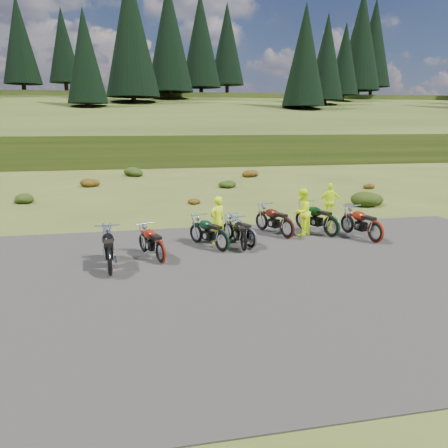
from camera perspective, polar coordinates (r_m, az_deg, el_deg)
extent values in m
plane|color=#3E4A18|center=(13.90, 2.48, -4.16)|extent=(300.00, 300.00, 0.00)
cube|color=black|center=(12.07, 4.78, -6.92)|extent=(20.00, 12.00, 0.04)
cube|color=#2C3913|center=(122.98, -10.15, 11.04)|extent=(300.00, 90.00, 9.17)
cylinder|color=black|center=(83.95, -24.64, 15.67)|extent=(0.70, 0.70, 2.20)
cone|color=black|center=(84.82, -25.18, 20.98)|extent=(6.16, 6.16, 14.00)
cylinder|color=black|center=(88.87, -19.89, 16.38)|extent=(0.70, 0.70, 2.20)
cone|color=black|center=(89.69, -20.28, 21.08)|extent=(5.72, 5.72, 13.00)
cylinder|color=black|center=(63.16, -17.24, 14.00)|extent=(0.70, 0.70, 2.20)
cone|color=black|center=(63.70, -17.68, 20.21)|extent=(5.28, 5.28, 12.00)
cylinder|color=black|center=(68.93, -11.69, 15.19)|extent=(0.70, 0.70, 2.20)
cone|color=black|center=(70.02, -12.09, 23.30)|extent=(7.92, 7.92, 18.00)
cylinder|color=black|center=(75.23, -6.98, 16.08)|extent=(0.70, 0.70, 2.20)
cone|color=black|center=(76.31, -7.19, 23.14)|extent=(7.48, 7.48, 17.00)
cylinder|color=black|center=(81.95, -2.99, 16.74)|extent=(0.70, 0.70, 2.20)
cone|color=black|center=(82.99, -3.07, 22.89)|extent=(7.04, 7.04, 16.00)
cylinder|color=black|center=(88.97, 0.40, 17.12)|extent=(0.70, 0.70, 2.20)
cone|color=black|center=(89.95, 0.41, 22.47)|extent=(6.60, 6.60, 15.00)
cylinder|color=black|center=(66.46, 10.22, 14.13)|extent=(0.70, 0.70, 2.20)
cone|color=black|center=(67.09, 10.52, 20.89)|extent=(6.16, 6.16, 14.00)
cylinder|color=black|center=(74.34, 12.97, 14.81)|extent=(0.70, 0.70, 2.20)
cone|color=black|center=(74.96, 13.28, 20.46)|extent=(5.72, 5.72, 13.00)
cylinder|color=black|center=(82.36, 15.19, 15.33)|extent=(0.70, 0.70, 2.20)
cone|color=black|center=(82.96, 15.49, 20.09)|extent=(5.28, 5.28, 12.00)
cylinder|color=black|center=(90.48, 17.03, 15.74)|extent=(0.70, 0.70, 2.20)
cone|color=black|center=(91.56, 17.47, 21.93)|extent=(7.92, 7.92, 18.00)
cylinder|color=black|center=(98.68, 18.57, 16.08)|extent=(0.70, 0.70, 2.20)
cone|color=black|center=(99.70, 18.99, 21.46)|extent=(7.48, 7.48, 17.00)
ellipsoid|color=black|center=(25.17, -24.86, 3.19)|extent=(1.03, 1.03, 0.61)
ellipsoid|color=#5B260B|center=(29.86, -17.17, 5.36)|extent=(1.30, 1.30, 0.77)
ellipsoid|color=black|center=(34.97, -11.61, 6.87)|extent=(1.56, 1.56, 0.92)
ellipsoid|color=#5B260B|center=(22.59, -4.12, 3.17)|extent=(0.77, 0.77, 0.45)
ellipsoid|color=black|center=(28.22, 0.34, 5.37)|extent=(1.03, 1.03, 0.61)
ellipsoid|color=#5B260B|center=(34.00, 3.32, 6.81)|extent=(1.30, 1.30, 0.77)
ellipsoid|color=black|center=(23.35, 18.31, 3.44)|extent=(1.56, 1.56, 0.92)
ellipsoid|color=#5B260B|center=(29.36, 18.15, 4.86)|extent=(0.77, 0.77, 0.45)
imported|color=#CEED0C|center=(15.02, -0.88, 0.42)|extent=(0.72, 0.63, 1.65)
imported|color=#CEED0C|center=(16.35, 10.11, 1.46)|extent=(1.08, 1.06, 1.75)
imported|color=#CEED0C|center=(19.05, 13.65, 2.73)|extent=(0.99, 0.52, 1.62)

